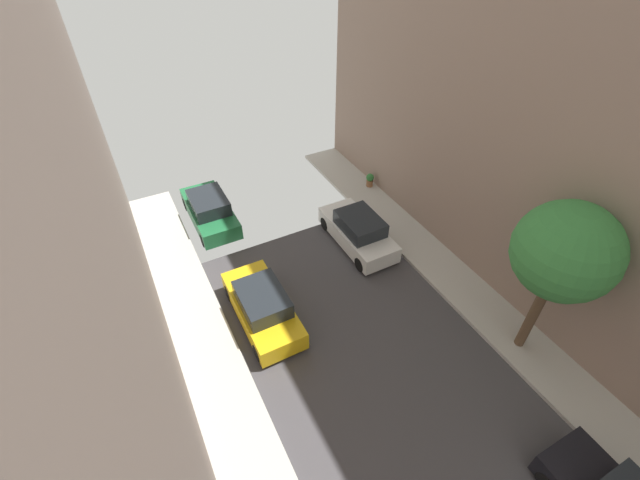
% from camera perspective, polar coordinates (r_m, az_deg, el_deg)
% --- Properties ---
extents(parked_car_left_3, '(1.78, 4.20, 1.57)m').
position_cam_1_polar(parked_car_left_3, '(15.89, -7.75, -8.88)').
color(parked_car_left_3, gold).
rests_on(parked_car_left_3, ground).
extents(parked_car_left_4, '(1.78, 4.20, 1.57)m').
position_cam_1_polar(parked_car_left_4, '(20.73, -14.62, 3.88)').
color(parked_car_left_4, '#1E6638').
rests_on(parked_car_left_4, ground).
extents(parked_car_right_3, '(1.78, 4.20, 1.57)m').
position_cam_1_polar(parked_car_right_3, '(18.92, 5.16, 1.18)').
color(parked_car_right_3, white).
rests_on(parked_car_right_3, ground).
extents(street_tree_1, '(3.03, 3.03, 5.91)m').
position_cam_1_polar(street_tree_1, '(14.09, 30.13, -1.44)').
color(street_tree_1, brown).
rests_on(street_tree_1, sidewalk_right).
extents(potted_plant_1, '(0.41, 0.41, 0.72)m').
position_cam_1_polar(potted_plant_1, '(22.75, 6.73, 8.08)').
color(potted_plant_1, brown).
rests_on(potted_plant_1, sidewalk_right).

